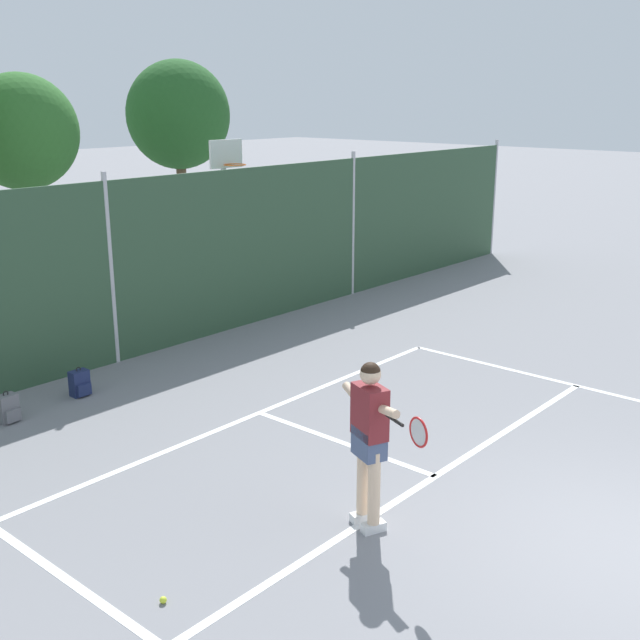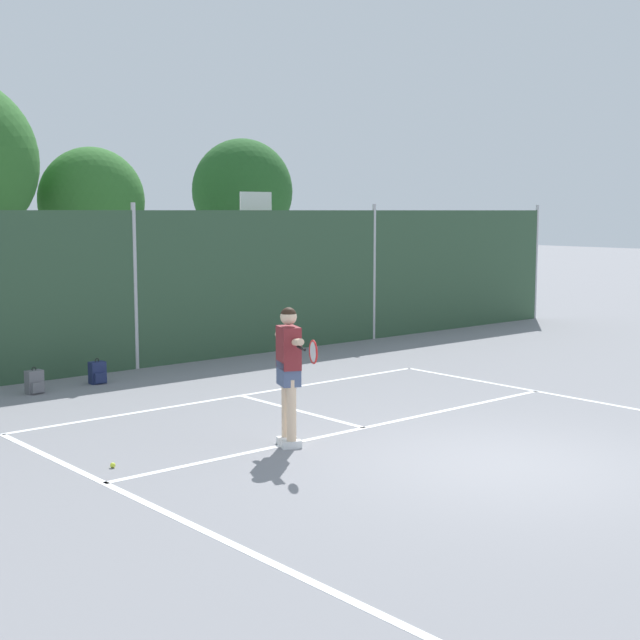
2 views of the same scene
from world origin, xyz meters
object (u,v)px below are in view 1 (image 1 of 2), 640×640
tennis_player (370,431)px  basketball_hoop (226,197)px  backpack_grey (8,409)px  backpack_navy (80,384)px  tennis_ball (163,600)px

tennis_player → basketball_hoop: bearing=55.8°
backpack_grey → tennis_player: bearing=-78.8°
tennis_player → backpack_navy: size_ratio=4.01×
basketball_hoop → tennis_ball: basketball_hoop is taller
backpack_grey → backpack_navy: (1.24, 0.12, 0.00)m
basketball_hoop → backpack_grey: 7.63m
tennis_player → backpack_grey: (-1.11, 5.56, -0.92)m
basketball_hoop → tennis_player: (-5.68, -8.35, -1.20)m
backpack_navy → tennis_player: bearing=-91.3°
backpack_grey → basketball_hoop: bearing=22.3°
basketball_hoop → backpack_grey: basketball_hoop is taller
basketball_hoop → tennis_ball: bearing=-135.7°
basketball_hoop → tennis_ball: 11.34m
basketball_hoop → backpack_navy: (-5.55, -2.66, -2.12)m
backpack_navy → backpack_grey: bearing=-174.3°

